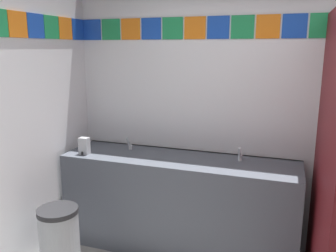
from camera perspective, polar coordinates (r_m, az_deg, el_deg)
wall_back at (r=3.29m, az=15.30°, el=3.47°), size 3.65×0.09×2.75m
vanity_counter at (r=3.37m, az=1.72°, el=-12.33°), size 2.15×0.59×0.89m
faucet_left at (r=3.46m, az=-6.30°, el=-3.05°), size 0.04×0.10×0.14m
faucet_right at (r=3.17m, az=11.62°, el=-4.73°), size 0.04×0.10×0.14m
soap_dispenser at (r=3.40m, az=-13.47°, el=-3.18°), size 0.09×0.09×0.16m
trash_bin at (r=3.14m, az=-17.17°, el=-17.87°), size 0.32×0.32×0.63m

